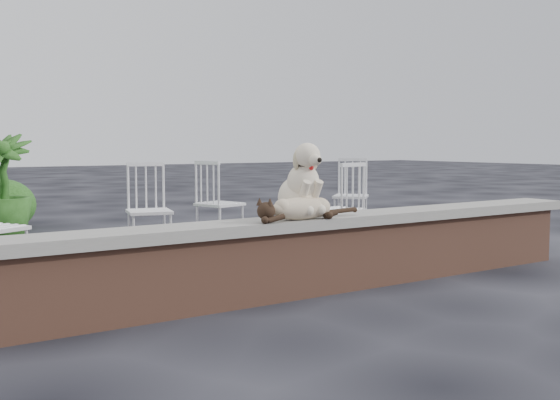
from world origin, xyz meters
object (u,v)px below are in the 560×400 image
chair_b (149,210)px  chair_c (338,208)px  chair_d (351,195)px  potted_plant_b (1,187)px  cat (301,207)px  chair_e (220,202)px  dog (298,180)px

chair_b → chair_c: bearing=-15.6°
chair_d → potted_plant_b: (-3.93, 1.61, 0.15)m
cat → chair_e: (0.78, 2.68, -0.20)m
cat → chair_b: (-0.20, 2.34, -0.20)m
dog → chair_e: (0.70, 2.53, -0.39)m
chair_c → potted_plant_b: bearing=-60.2°
cat → chair_d: (2.72, 2.71, -0.20)m
chair_b → chair_d: 2.94m
chair_d → potted_plant_b: potted_plant_b is taller
potted_plant_b → chair_b: bearing=-63.0°
cat → potted_plant_b: size_ratio=0.88×
chair_b → chair_c: size_ratio=1.00×
chair_d → potted_plant_b: bearing=-155.5°
chair_b → potted_plant_b: potted_plant_b is taller
chair_e → chair_d: bearing=-105.0°
chair_b → potted_plant_b: 2.23m
chair_b → chair_d: same height
chair_c → chair_e: bearing=-74.5°
chair_b → chair_e: size_ratio=1.00×
chair_c → potted_plant_b: 3.96m
chair_d → potted_plant_b: 4.25m
chair_b → cat: bearing=-71.3°
cat → chair_b: 2.36m
dog → cat: bearing=-117.7°
chair_e → dog: bearing=148.4°
chair_b → chair_d: size_ratio=1.00×
cat → potted_plant_b: 4.49m
chair_b → chair_e: (0.98, 0.34, 0.00)m
chair_b → potted_plant_b: size_ratio=0.75×
potted_plant_b → chair_e: bearing=-39.6°
chair_b → chair_d: (2.92, 0.38, 0.00)m
chair_b → chair_d: bearing=21.1°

